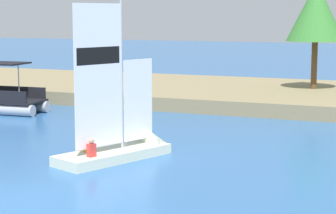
{
  "coord_description": "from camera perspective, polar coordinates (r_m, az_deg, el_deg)",
  "views": [
    {
      "loc": [
        10.42,
        -14.31,
        5.22
      ],
      "look_at": [
        0.02,
        10.89,
        1.2
      ],
      "focal_mm": 68.04,
      "sensor_mm": 36.0,
      "label": 1
    }
  ],
  "objects": [
    {
      "name": "shoreline_tree_left",
      "position": [
        38.74,
        13.12,
        8.32
      ],
      "size": [
        3.41,
        3.41,
        6.33
      ],
      "color": "brown",
      "rests_on": "shore_bank"
    },
    {
      "name": "sailboat",
      "position": [
        23.57,
        -3.32,
        -3.28
      ],
      "size": [
        3.22,
        5.19,
        6.74
      ],
      "rotation": [
        0.0,
        0.0,
        1.19
      ],
      "color": "silver",
      "rests_on": "ground"
    },
    {
      "name": "ground_plane",
      "position": [
        18.46,
        -13.21,
        -8.27
      ],
      "size": [
        200.0,
        200.0,
        0.0
      ],
      "primitive_type": "plane",
      "color": "#2D609E"
    },
    {
      "name": "shore_bank",
      "position": [
        38.99,
        6.75,
        1.2
      ],
      "size": [
        80.0,
        12.6,
        0.76
      ],
      "primitive_type": "cube",
      "color": "#897A56",
      "rests_on": "ground"
    }
  ]
}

